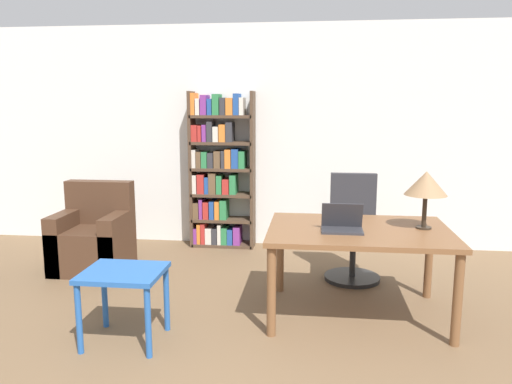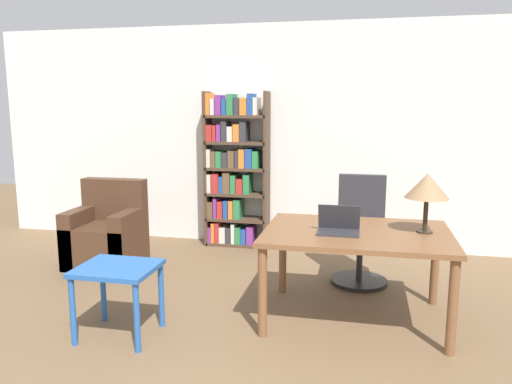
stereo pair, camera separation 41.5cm
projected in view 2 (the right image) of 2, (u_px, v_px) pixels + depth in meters
wall_back at (299, 137)px, 6.07m from camera, size 8.00×0.06×2.70m
desk at (356, 242)px, 4.00m from camera, size 1.47×1.06×0.74m
laptop at (338, 227)px, 3.92m from camera, size 0.33×0.22×0.22m
table_lamp at (427, 187)px, 3.88m from camera, size 0.34×0.34×0.47m
office_chair at (360, 236)px, 4.93m from camera, size 0.56×0.56×1.06m
side_table_blue at (118, 278)px, 3.75m from camera, size 0.57×0.51×0.55m
armchair at (107, 236)px, 5.47m from camera, size 0.73×0.66×0.92m
bookshelf at (233, 171)px, 6.13m from camera, size 0.78×0.28×1.90m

